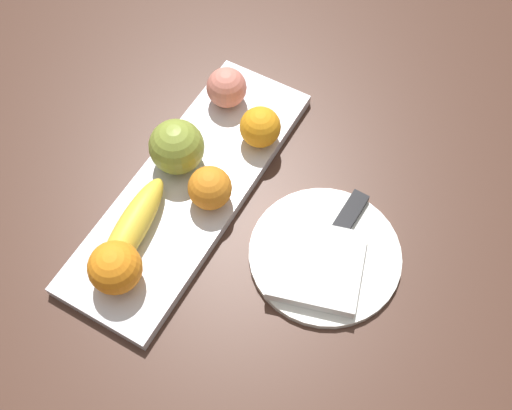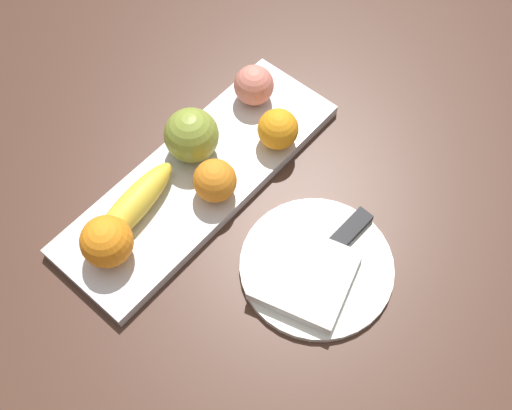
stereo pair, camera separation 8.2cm
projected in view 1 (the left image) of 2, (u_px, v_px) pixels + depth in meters
The scene contains 11 objects.
ground_plane at pixel (191, 174), 0.91m from camera, with size 2.40×2.40×0.00m, color #462A1F.
fruit_tray at pixel (191, 187), 0.88m from camera, with size 0.46×0.16×0.02m, color silver.
apple at pixel (177, 147), 0.86m from camera, with size 0.08×0.08×0.08m, color olive.
banana at pixel (132, 228), 0.82m from camera, with size 0.17×0.04×0.04m, color yellow.
orange_near_apple at pixel (115, 268), 0.77m from camera, with size 0.07×0.07×0.07m, color orange.
orange_near_banana at pixel (260, 127), 0.89m from camera, with size 0.06×0.06×0.06m, color orange.
orange_center at pixel (210, 188), 0.84m from camera, with size 0.06×0.06×0.06m, color orange.
peach at pixel (227, 88), 0.93m from camera, with size 0.06×0.06×0.06m, color #E07E6D.
dinner_plate at pixel (325, 255), 0.83m from camera, with size 0.21×0.21×0.01m, color white.
folded_napkin at pixel (317, 265), 0.81m from camera, with size 0.12×0.12×0.02m, color white.
knife at pixel (342, 227), 0.84m from camera, with size 0.18×0.03×0.01m.
Camera 1 is at (0.38, 0.33, 0.76)m, focal length 42.74 mm.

